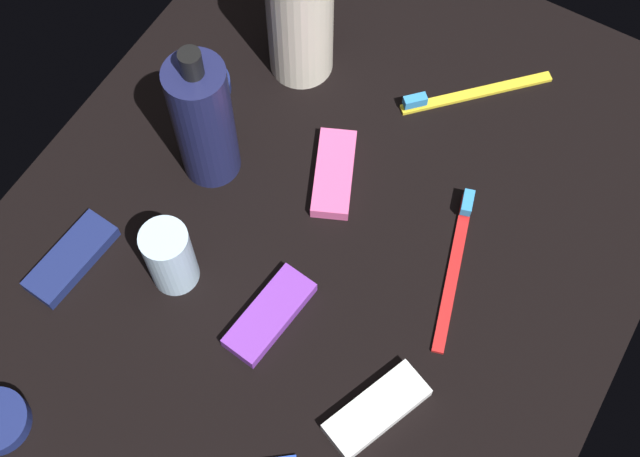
{
  "coord_description": "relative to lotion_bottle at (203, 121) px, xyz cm",
  "views": [
    {
      "loc": [
        -33.36,
        -19.67,
        80.67
      ],
      "look_at": [
        0.0,
        0.0,
        3.0
      ],
      "focal_mm": 48.06,
      "sensor_mm": 36.0,
      "label": 1
    }
  ],
  "objects": [
    {
      "name": "cream_tin_left",
      "position": [
        7.56,
        6.63,
        -7.56
      ],
      "size": [
        6.92,
        6.92,
        1.55
      ],
      "primitive_type": "cylinder",
      "color": "navy",
      "rests_on": "ground_plane"
    },
    {
      "name": "snack_bar_pink",
      "position": [
        5.29,
        -12.3,
        -7.59
      ],
      "size": [
        11.12,
        7.92,
        1.5
      ],
      "primitive_type": "cube",
      "rotation": [
        0.0,
        0.0,
        0.42
      ],
      "color": "#E55999",
      "rests_on": "ground_plane"
    },
    {
      "name": "snack_bar_navy",
      "position": [
        -17.15,
        5.88,
        -7.59
      ],
      "size": [
        10.68,
        4.8,
        1.5
      ],
      "primitive_type": "cube",
      "rotation": [
        0.0,
        0.0,
        -0.08
      ],
      "color": "navy",
      "rests_on": "ground_plane"
    },
    {
      "name": "ground_plane",
      "position": [
        -2.19,
        -14.95,
        -8.94
      ],
      "size": [
        84.0,
        64.0,
        1.2
      ],
      "primitive_type": "cube",
      "color": "black"
    },
    {
      "name": "toothbrush_red",
      "position": [
        2.84,
        -28.19,
        -7.73
      ],
      "size": [
        17.6,
        6.26,
        2.1
      ],
      "color": "red",
      "rests_on": "ground_plane"
    },
    {
      "name": "snack_bar_purple",
      "position": [
        -12.02,
        -15.24,
        -7.59
      ],
      "size": [
        10.78,
        5.14,
        1.5
      ],
      "primitive_type": "cube",
      "rotation": [
        0.0,
        0.0,
        -0.11
      ],
      "color": "purple",
      "rests_on": "ground_plane"
    },
    {
      "name": "toothbrush_yellow",
      "position": [
        22.17,
        -20.07,
        -7.73
      ],
      "size": [
        13.73,
        13.43,
        2.1
      ],
      "color": "yellow",
      "rests_on": "ground_plane"
    },
    {
      "name": "lotion_bottle",
      "position": [
        0.0,
        0.0,
        0.0
      ],
      "size": [
        6.21,
        6.21,
        19.07
      ],
      "color": "#1A1E48",
      "rests_on": "ground_plane"
    },
    {
      "name": "snack_bar_white",
      "position": [
        -14.99,
        -28.73,
        -7.59
      ],
      "size": [
        11.14,
        7.52,
        1.5
      ],
      "primitive_type": "cube",
      "rotation": [
        0.0,
        0.0,
        -0.37
      ],
      "color": "white",
      "rests_on": "ground_plane"
    },
    {
      "name": "bodywash_bottle",
      "position": [
        16.49,
        -1.43,
        0.29
      ],
      "size": [
        7.29,
        7.29,
        18.99
      ],
      "color": "silver",
      "rests_on": "ground_plane"
    },
    {
      "name": "deodorant_stick",
      "position": [
        -12.93,
        -4.16,
        -4.02
      ],
      "size": [
        4.8,
        4.8,
        8.64
      ],
      "primitive_type": "cylinder",
      "color": "silver",
      "rests_on": "ground_plane"
    }
  ]
}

